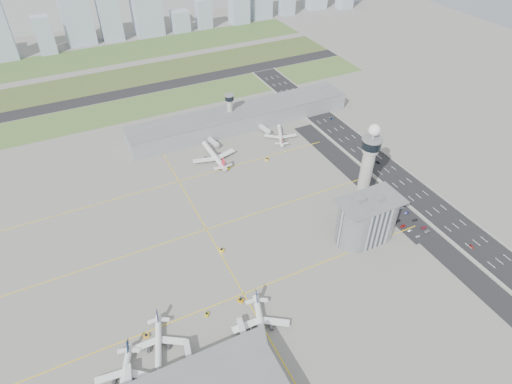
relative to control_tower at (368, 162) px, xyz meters
name	(u,v)px	position (x,y,z in m)	size (l,w,h in m)	color
ground	(279,239)	(-72.00, -8.00, -35.04)	(1000.00, 1000.00, 0.00)	gray
grass_strip_0	(156,104)	(-92.00, 217.00, -35.00)	(480.00, 50.00, 0.08)	#49632E
grass_strip_1	(138,76)	(-92.00, 292.00, -35.00)	(480.00, 60.00, 0.08)	#3F5226
grass_strip_2	(122,52)	(-92.00, 372.00, -35.00)	(480.00, 70.00, 0.08)	#3E5829
runway	(146,89)	(-92.00, 254.00, -34.98)	(480.00, 22.00, 0.10)	black
highway	(413,191)	(43.00, -8.00, -34.99)	(28.00, 500.00, 0.10)	black
barrier_left	(398,196)	(29.00, -8.00, -34.44)	(0.60, 500.00, 1.20)	#9E9E99
barrier_right	(427,186)	(57.00, -8.00, -34.44)	(0.60, 500.00, 1.20)	#9E9E99
landside_road	(396,209)	(18.00, -18.00, -35.00)	(18.00, 260.00, 0.08)	black
parking_lot	(405,220)	(16.00, -30.00, -34.99)	(20.00, 44.00, 0.10)	black
taxiway_line_h_0	(244,294)	(-112.00, -38.00, -35.04)	(260.00, 0.60, 0.01)	yellow
taxiway_line_h_1	(207,230)	(-112.00, 22.00, -35.04)	(260.00, 0.60, 0.01)	yellow
taxiway_line_h_2	(179,181)	(-112.00, 82.00, -35.04)	(260.00, 0.60, 0.01)	yellow
taxiway_line_v	(207,230)	(-112.00, 22.00, -35.04)	(0.60, 260.00, 0.01)	yellow
control_tower	(368,162)	(0.00, 0.00, 0.00)	(14.00, 14.00, 64.50)	#ADAAA5
secondary_tower	(230,108)	(-42.00, 142.00, -16.24)	(8.60, 8.60, 31.90)	#ADAAA5
admin_building	(367,219)	(-20.01, -30.00, -19.74)	(42.00, 24.00, 33.50)	#B2B2B7
terminal_pier	(241,117)	(-32.00, 140.00, -27.14)	(210.00, 32.00, 15.80)	gray
airplane_near_a	(123,376)	(-185.82, -59.93, -30.26)	(34.14, 29.02, 9.56)	white
airplane_near_b	(158,343)	(-165.92, -49.91, -30.22)	(34.45, 29.28, 9.65)	white
airplane_near_c	(261,323)	(-113.26, -63.15, -29.78)	(37.61, 31.97, 10.53)	white
airplane_far_a	(214,153)	(-75.73, 98.84, -28.80)	(44.55, 37.87, 12.47)	white
airplane_far_b	(280,133)	(-9.96, 103.95, -30.19)	(34.63, 29.43, 9.70)	white
jet_bridge_near_1	(191,367)	(-155.00, -69.00, -32.19)	(14.00, 3.00, 5.70)	silver
jet_bridge_near_2	(246,343)	(-125.00, -69.00, -32.19)	(14.00, 3.00, 5.70)	silver
jet_bridge_far_0	(209,140)	(-70.00, 124.00, -32.19)	(14.00, 3.00, 5.70)	silver
jet_bridge_far_1	(260,127)	(-20.00, 124.00, -32.19)	(14.00, 3.00, 5.70)	silver
tug_0	(146,336)	(-170.14, -40.71, -34.16)	(2.09, 3.05, 1.77)	gold
tug_1	(207,314)	(-136.39, -42.11, -34.22)	(1.94, 2.82, 1.64)	gold
tug_2	(241,300)	(-115.68, -41.90, -34.03)	(2.38, 3.46, 2.01)	#CD9107
tug_3	(222,250)	(-110.41, -0.98, -34.09)	(2.26, 3.28, 1.91)	yellow
tug_4	(228,168)	(-71.21, 80.46, -34.09)	(2.25, 3.27, 1.90)	yellow
tug_5	(267,159)	(-36.89, 77.66, -34.04)	(2.36, 3.43, 1.99)	yellow
car_lot_0	(418,236)	(12.09, -46.82, -34.49)	(1.29, 3.21, 1.10)	silver
car_lot_1	(410,230)	(11.32, -40.14, -34.48)	(1.19, 3.42, 1.13)	#A9ABAC
car_lot_2	(403,226)	(10.13, -34.69, -34.46)	(1.93, 4.18, 1.16)	red
car_lot_3	(398,221)	(10.54, -29.10, -34.43)	(1.71, 4.20, 1.22)	black
car_lot_4	(388,212)	(10.01, -18.97, -34.39)	(1.55, 3.85, 1.31)	#0E2349
car_lot_5	(384,209)	(10.24, -14.81, -34.48)	(1.19, 3.41, 1.12)	white
car_lot_6	(427,231)	(21.11, -46.03, -34.42)	(2.04, 4.43, 1.23)	#9B9C9C
car_lot_7	(424,228)	(21.66, -42.18, -34.39)	(1.83, 4.49, 1.30)	#9D223C
car_lot_8	(415,220)	(21.57, -33.66, -34.41)	(1.49, 3.71, 1.26)	#28282C
car_lot_9	(407,213)	(21.84, -25.28, -34.42)	(1.31, 3.74, 1.23)	navy
car_lot_10	(402,208)	(21.95, -19.45, -34.46)	(1.92, 4.17, 1.16)	silver
car_lot_11	(393,201)	(21.97, -10.65, -34.48)	(1.58, 3.89, 1.13)	gray
car_hw_0	(472,247)	(36.86, -69.63, -34.44)	(1.42, 3.54, 1.21)	#AB2926
car_hw_1	(378,162)	(43.16, 33.77, -34.40)	(1.35, 3.87, 1.27)	black
car_hw_2	(332,119)	(50.37, 111.38, -34.48)	(1.85, 4.00, 1.11)	navy
car_hw_4	(287,96)	(34.88, 171.10, -34.41)	(1.49, 3.71, 1.26)	gray
skyline_bldg_6	(44,35)	(-174.68, 409.90, -12.44)	(20.04, 16.03, 45.20)	#9EADC1
skyline_bldg_7	(77,19)	(-131.44, 428.89, -4.43)	(35.76, 28.61, 61.22)	#9EADC1
skyline_bldg_8	(107,7)	(-91.42, 423.56, 6.65)	(26.33, 21.06, 83.39)	#9EADC1
skyline_bldg_9	(147,11)	(-41.73, 424.32, -3.99)	(36.96, 29.57, 62.11)	#9EADC1
skyline_bldg_10	(180,21)	(1.27, 415.68, -21.17)	(23.01, 18.41, 27.75)	#9EADC1
skyline_bldg_11	(204,14)	(36.28, 415.34, -15.56)	(20.22, 16.18, 38.97)	#9EADC1
skyline_bldg_12	(239,6)	(90.17, 413.29, -11.60)	(26.14, 20.92, 46.89)	#9EADC1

